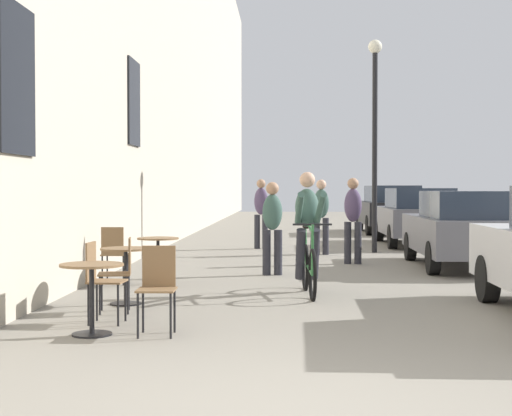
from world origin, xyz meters
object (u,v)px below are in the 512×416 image
at_px(pedestrian_far, 321,212).
at_px(pedestrian_furthest, 261,210).
at_px(pedestrian_near, 272,223).
at_px(parked_car_third, 417,216).
at_px(cafe_chair_far_toward_street, 114,251).
at_px(street_lamp, 375,118).
at_px(cafe_chair_mid_toward_street, 121,269).
at_px(cafe_table_far, 158,251).
at_px(cafe_table_near, 92,283).
at_px(parked_car_second, 463,228).
at_px(cafe_table_mid, 126,264).
at_px(cafe_chair_near_toward_wall, 158,283).
at_px(cyclist_on_bicycle, 308,236).
at_px(cafe_chair_near_toward_street, 100,276).
at_px(pedestrian_mid, 353,215).
at_px(parked_car_fourth, 390,208).

distance_m(pedestrian_far, pedestrian_furthest, 2.14).
relative_size(pedestrian_near, parked_car_third, 0.38).
xyz_separation_m(cafe_chair_far_toward_street, street_lamp, (4.69, 6.13, 2.59)).
distance_m(cafe_chair_mid_toward_street, cafe_chair_far_toward_street, 2.67).
height_order(cafe_table_far, street_lamp, street_lamp).
bearing_deg(cafe_table_near, cafe_table_far, 90.19).
relative_size(cafe_chair_mid_toward_street, cafe_chair_far_toward_street, 1.00).
bearing_deg(pedestrian_furthest, parked_car_second, -48.43).
height_order(cafe_table_mid, parked_car_third, parked_car_third).
distance_m(cafe_table_near, parked_car_second, 8.54).
distance_m(cafe_chair_near_toward_wall, cyclist_on_bicycle, 3.46).
bearing_deg(pedestrian_furthest, cafe_chair_far_toward_street, -105.93).
bearing_deg(cafe_chair_far_toward_street, parked_car_third, 54.21).
bearing_deg(cyclist_on_bicycle, parked_car_third, 71.50).
distance_m(cafe_table_near, pedestrian_furthest, 11.22).
distance_m(cafe_table_near, cafe_chair_near_toward_wall, 0.66).
relative_size(pedestrian_furthest, parked_car_second, 0.42).
bearing_deg(cafe_table_mid, cyclist_on_bicycle, 24.79).
bearing_deg(cafe_table_far, pedestrian_furthest, 79.02).
xyz_separation_m(cafe_chair_near_toward_street, cyclist_on_bicycle, (2.34, 2.46, 0.29)).
height_order(pedestrian_mid, parked_car_fourth, pedestrian_mid).
bearing_deg(parked_car_fourth, cafe_table_far, -111.42).
height_order(pedestrian_far, parked_car_second, pedestrian_far).
height_order(cyclist_on_bicycle, parked_car_fourth, cyclist_on_bicycle).
xyz_separation_m(pedestrian_far, parked_car_fourth, (2.68, 8.46, -0.13)).
bearing_deg(street_lamp, pedestrian_furthest, 159.38).
xyz_separation_m(cafe_table_near, cafe_chair_near_toward_street, (-0.08, 0.67, -0.00)).
height_order(cafe_table_near, cafe_chair_near_toward_street, cafe_chair_near_toward_street).
distance_m(cafe_chair_near_toward_street, pedestrian_furthest, 10.57).
height_order(parked_car_second, parked_car_third, parked_car_third).
height_order(cafe_table_near, pedestrian_far, pedestrian_far).
relative_size(cafe_chair_near_toward_street, cafe_table_far, 1.24).
bearing_deg(parked_car_second, parked_car_fourth, 89.08).
distance_m(cafe_chair_mid_toward_street, pedestrian_near, 4.37).
relative_size(cafe_table_far, cyclist_on_bicycle, 0.41).
height_order(parked_car_second, parked_car_fourth, parked_car_fourth).
height_order(cafe_table_near, pedestrian_near, pedestrian_near).
distance_m(cafe_chair_near_toward_wall, cafe_table_far, 4.06).
xyz_separation_m(cafe_table_near, pedestrian_furthest, (1.35, 11.12, 0.44)).
height_order(cafe_chair_mid_toward_street, parked_car_second, parked_car_second).
distance_m(cafe_chair_near_toward_wall, street_lamp, 10.91).
bearing_deg(parked_car_fourth, cafe_chair_far_toward_street, -113.64).
height_order(cafe_chair_near_toward_wall, parked_car_fourth, parked_car_fourth).
xyz_separation_m(cafe_table_near, cafe_table_far, (-0.01, 4.08, 0.00)).
xyz_separation_m(cyclist_on_bicycle, pedestrian_far, (0.49, 6.38, 0.14)).
xyz_separation_m(pedestrian_far, parked_car_third, (2.61, 2.87, -0.17)).
xyz_separation_m(cafe_chair_near_toward_wall, parked_car_second, (4.60, 6.66, 0.22)).
relative_size(cyclist_on_bicycle, pedestrian_furthest, 1.03).
height_order(cafe_chair_mid_toward_street, pedestrian_near, pedestrian_near).
height_order(cafe_table_near, cyclist_on_bicycle, cyclist_on_bicycle).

